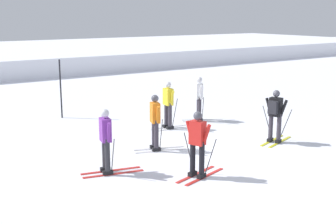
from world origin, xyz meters
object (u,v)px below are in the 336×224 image
object	(u,v)px
skier_black	(275,114)
skier_red	(198,143)
skier_orange	(155,121)
trail_marker_pole	(61,89)
skier_white	(199,97)
skier_yellow	(168,104)
skier_purple	(106,139)

from	to	relation	value
skier_black	skier_red	distance (m)	4.13
skier_orange	trail_marker_pole	xyz separation A→B (m)	(-0.73, 5.79, 0.24)
skier_white	skier_orange	size ratio (longest dim) A/B	1.00
skier_orange	skier_red	distance (m)	2.59
skier_yellow	skier_black	bearing A→B (deg)	-62.49
skier_yellow	skier_purple	bearing A→B (deg)	-142.88
skier_yellow	skier_red	size ratio (longest dim) A/B	1.00
skier_purple	skier_white	world-z (taller)	same
skier_black	skier_orange	size ratio (longest dim) A/B	1.00
skier_yellow	skier_red	world-z (taller)	same
skier_black	trail_marker_pole	size ratio (longest dim) A/B	0.74
skier_orange	trail_marker_pole	distance (m)	5.84
skier_white	trail_marker_pole	distance (m)	5.46
skier_orange	skier_red	world-z (taller)	same
skier_purple	skier_black	bearing A→B (deg)	-4.27
skier_purple	skier_black	distance (m)	5.76
skier_yellow	skier_white	size ratio (longest dim) A/B	1.00
skier_yellow	skier_orange	world-z (taller)	same
skier_purple	skier_white	distance (m)	6.55
skier_red	trail_marker_pole	xyz separation A→B (m)	(-0.34, 8.35, 0.24)
trail_marker_pole	skier_red	bearing A→B (deg)	-87.64
skier_black	skier_white	size ratio (longest dim) A/B	1.00
skier_red	skier_orange	bearing A→B (deg)	81.50
trail_marker_pole	skier_yellow	bearing A→B (deg)	-56.36
skier_yellow	skier_red	bearing A→B (deg)	-115.77
skier_yellow	trail_marker_pole	bearing A→B (deg)	123.64
skier_red	trail_marker_pole	bearing A→B (deg)	92.36
skier_black	skier_yellow	bearing A→B (deg)	117.51
skier_yellow	skier_red	distance (m)	5.04
skier_white	skier_red	bearing A→B (deg)	-128.34
skier_purple	skier_orange	xyz separation A→B (m)	(2.15, 1.02, 0.00)
skier_yellow	trail_marker_pole	xyz separation A→B (m)	(-2.54, 3.81, 0.24)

